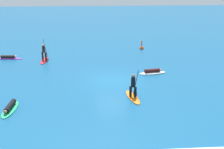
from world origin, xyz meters
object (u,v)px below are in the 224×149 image
object	(u,v)px
surfer_on_green_board	(10,108)
surfer_on_white_board	(153,72)
surfer_on_orange_board	(133,91)
surfer_on_purple_board	(8,58)
marker_buoy	(142,48)
surfer_on_red_board	(44,57)

from	to	relation	value
surfer_on_green_board	surfer_on_white_board	bearing A→B (deg)	123.94
surfer_on_orange_board	surfer_on_purple_board	bearing A→B (deg)	37.18
surfer_on_green_board	marker_buoy	bearing A→B (deg)	146.48
surfer_on_white_board	surfer_on_orange_board	bearing A→B (deg)	-125.56
surfer_on_white_board	marker_buoy	world-z (taller)	marker_buoy
surfer_on_green_board	surfer_on_orange_board	size ratio (longest dim) A/B	1.01
surfer_on_purple_board	surfer_on_white_board	xyz separation A→B (m)	(14.26, -5.49, 0.01)
surfer_on_red_board	marker_buoy	distance (m)	11.55
surfer_on_white_board	marker_buoy	size ratio (longest dim) A/B	2.17
surfer_on_red_board	surfer_on_green_board	xyz separation A→B (m)	(-0.43, -10.88, -0.30)
surfer_on_purple_board	surfer_on_red_board	xyz separation A→B (m)	(3.93, -0.97, 0.31)
surfer_on_white_board	surfer_on_orange_board	size ratio (longest dim) A/B	0.99
surfer_on_red_board	surfer_on_orange_board	bearing A→B (deg)	41.43
surfer_on_white_board	surfer_on_red_board	xyz separation A→B (m)	(-10.33, 4.53, 0.30)
marker_buoy	surfer_on_orange_board	bearing A→B (deg)	-102.25
surfer_on_white_board	surfer_on_orange_board	distance (m)	5.60
surfer_on_purple_board	surfer_on_green_board	distance (m)	12.35
surfer_on_purple_board	marker_buoy	distance (m)	15.06
surfer_on_red_board	surfer_on_white_board	bearing A→B (deg)	68.30
surfer_on_white_board	surfer_on_purple_board	bearing A→B (deg)	149.75
surfer_on_orange_board	surfer_on_green_board	bearing A→B (deg)	88.11
surfer_on_purple_board	surfer_on_orange_board	size ratio (longest dim) A/B	1.19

